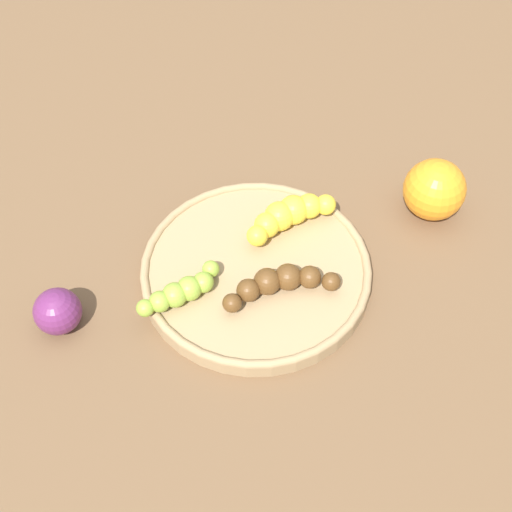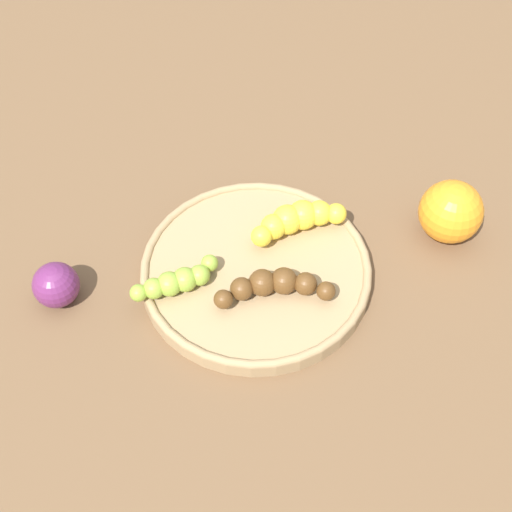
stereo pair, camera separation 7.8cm
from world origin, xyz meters
TOP-DOWN VIEW (x-y plane):
  - ground_plane at (0.00, 0.00)m, footprint 2.40×2.40m
  - fruit_bowl at (0.00, 0.00)m, footprint 0.26×0.26m
  - banana_overripe at (-0.00, 0.04)m, footprint 0.13×0.06m
  - banana_yellow at (-0.06, -0.04)m, footprint 0.12×0.04m
  - banana_green at (0.09, -0.00)m, footprint 0.10×0.04m
  - plum_purple at (0.22, -0.05)m, footprint 0.05×0.05m
  - orange_fruit at (-0.24, 0.02)m, footprint 0.08×0.08m

SIDE VIEW (x-z plane):
  - ground_plane at x=0.00m, z-range 0.00..0.00m
  - fruit_bowl at x=0.00m, z-range 0.00..0.02m
  - plum_purple at x=0.22m, z-range 0.00..0.05m
  - banana_green at x=0.09m, z-range 0.02..0.05m
  - banana_overripe at x=0.00m, z-range 0.02..0.05m
  - banana_yellow at x=-0.06m, z-range 0.02..0.05m
  - orange_fruit at x=-0.24m, z-range 0.00..0.08m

